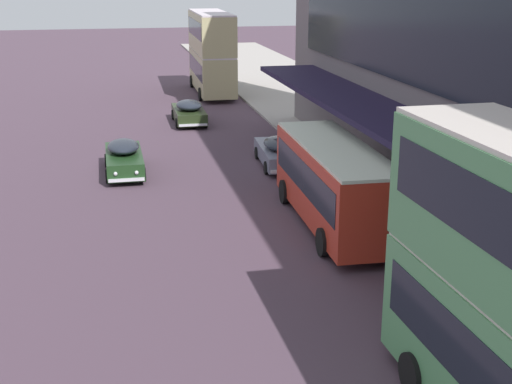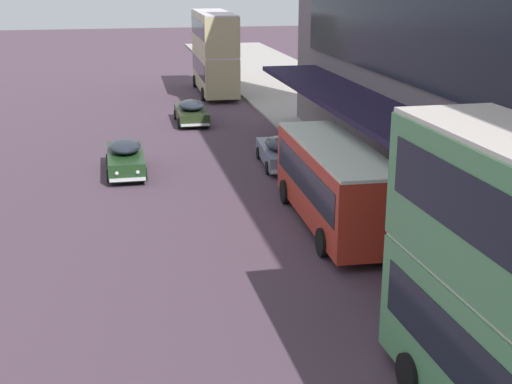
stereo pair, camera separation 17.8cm
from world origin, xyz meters
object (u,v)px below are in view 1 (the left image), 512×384
Objects in this scene: transit_bus_kerbside_far at (211,50)px; sedan_oncoming_rear at (279,152)px; transit_bus_kerbside_front at (335,180)px; sedan_trailing_mid at (124,157)px; sedan_trailing_near at (189,112)px.

sedan_oncoming_rear is (-0.05, -22.51, -2.68)m from transit_bus_kerbside_far.
transit_bus_kerbside_front is 9.05m from sedan_oncoming_rear.
transit_bus_kerbside_front is at bearing -50.60° from sedan_trailing_mid.
transit_bus_kerbside_front is 20.55m from sedan_trailing_near.
sedan_trailing_mid is at bearing 129.40° from transit_bus_kerbside_front.
sedan_oncoming_rear is at bearing -74.40° from sedan_trailing_near.
transit_bus_kerbside_front is at bearing -90.39° from sedan_oncoming_rear.
transit_bus_kerbside_far is at bearing 89.88° from sedan_oncoming_rear.
sedan_trailing_mid reaches higher than sedan_oncoming_rear.
sedan_oncoming_rear is at bearing -1.98° from sedan_trailing_mid.
sedan_trailing_near is at bearing 105.60° from sedan_oncoming_rear.
transit_bus_kerbside_far is 2.03× the size of sedan_oncoming_rear.
sedan_trailing_mid is 1.03× the size of sedan_trailing_near.
transit_bus_kerbside_front is at bearing -81.33° from sedan_trailing_near.
transit_bus_kerbside_front is 1.92× the size of sedan_trailing_near.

